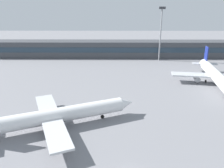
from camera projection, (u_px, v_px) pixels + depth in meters
name	position (u px, v px, depth m)	size (l,w,h in m)	color
ground_plane	(122.00, 92.00, 74.92)	(400.00, 400.00, 0.00)	gray
terminal_building	(119.00, 49.00, 126.58)	(147.62, 12.13, 9.00)	#3F4247
airplane_near	(56.00, 116.00, 52.32)	(38.67, 27.82, 10.11)	white
airplane_mid	(216.00, 76.00, 81.03)	(31.66, 45.03, 11.15)	white
floodlight_tower_west	(161.00, 30.00, 114.72)	(3.20, 0.80, 27.33)	gray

